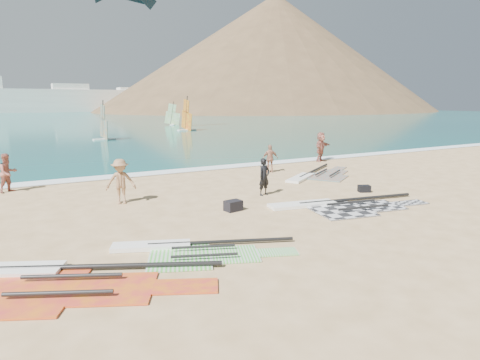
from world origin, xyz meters
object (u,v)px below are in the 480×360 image
rig_green (188,250)px  beachgoer_back (270,159)px  rig_grey (339,206)px  rig_red (50,279)px  gear_bag_near (233,206)px  person_wetsuit (264,177)px  rig_orange (317,175)px  gear_bag_far (364,189)px  beachgoer_mid (121,181)px  beachgoer_right (321,147)px  beachgoer_left (8,173)px

rig_green → beachgoer_back: beachgoer_back is taller
rig_grey → rig_red: bearing=-159.8°
rig_red → rig_green: bearing=28.2°
rig_grey → rig_green: 6.92m
beachgoer_back → gear_bag_near: bearing=62.8°
rig_green → beachgoer_back: 12.55m
rig_grey → gear_bag_near: 4.02m
person_wetsuit → rig_grey: bearing=-77.9°
rig_red → person_wetsuit: person_wetsuit is taller
person_wetsuit → beachgoer_back: size_ratio=1.01×
rig_red → beachgoer_back: size_ratio=3.89×
rig_grey → rig_orange: (3.42, 5.37, -0.00)m
gear_bag_far → person_wetsuit: bearing=158.8°
rig_grey → beachgoer_mid: bearing=157.8°
person_wetsuit → beachgoer_right: size_ratio=0.81×
beachgoer_left → beachgoer_right: (18.03, 0.50, 0.12)m
rig_red → beachgoer_right: (17.16, 11.22, 0.92)m
rig_red → beachgoer_mid: (2.99, 6.25, 0.83)m
rig_orange → beachgoer_back: beachgoer_back is taller
gear_bag_near → gear_bag_far: size_ratio=1.20×
rig_green → rig_red: bearing=-155.6°
rig_red → gear_bag_far: gear_bag_far is taller
rig_red → gear_bag_far: (12.81, 3.12, 0.10)m
rig_grey → beachgoer_left: size_ratio=3.65×
rig_green → person_wetsuit: size_ratio=3.02×
rig_orange → beachgoer_left: (-14.34, 3.61, 0.80)m
rig_grey → beachgoer_right: (7.11, 9.48, 0.92)m
rig_orange → beachgoer_right: 5.60m
rig_orange → rig_red: size_ratio=0.97×
rig_red → beachgoer_left: 10.79m
gear_bag_far → beachgoer_left: size_ratio=0.29×
beachgoer_left → rig_green: bearing=-102.4°
rig_orange → beachgoer_left: beachgoer_left is taller
rig_green → person_wetsuit: (5.30, 4.58, 0.74)m
rig_green → rig_red: 3.32m
beachgoer_right → rig_red: bearing=-173.2°
rig_red → beachgoer_right: size_ratio=3.13×
beachgoer_left → gear_bag_near: bearing=-80.4°
rig_green → rig_orange: size_ratio=0.81×
gear_bag_near → beachgoer_back: beachgoer_back is taller
beachgoer_back → person_wetsuit: bearing=69.5°
rig_green → beachgoer_mid: (-0.33, 6.08, 0.83)m
rig_green → beachgoer_mid: bearing=114.6°
person_wetsuit → beachgoer_left: 11.21m
beachgoer_mid → beachgoer_right: size_ratio=0.91×
beachgoer_right → beachgoer_back: bearing=173.7°
rig_orange → person_wetsuit: 5.45m
rig_red → beachgoer_back: bearing=63.2°
gear_bag_far → beachgoer_mid: size_ratio=0.28×
gear_bag_near → rig_grey: bearing=-21.3°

